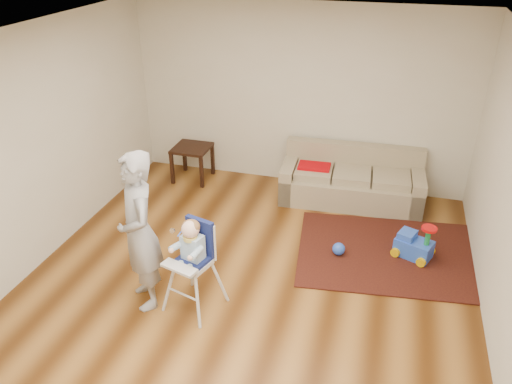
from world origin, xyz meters
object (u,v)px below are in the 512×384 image
(toy_ball, at_px, (339,249))
(high_chair, at_px, (193,266))
(sofa, at_px, (352,177))
(side_table, at_px, (193,163))
(ride_on_toy, at_px, (415,240))
(adult, at_px, (139,232))

(toy_ball, xyz_separation_m, high_chair, (-1.35, -1.32, 0.42))
(sofa, relative_size, toy_ball, 13.03)
(side_table, height_order, high_chair, high_chair)
(sofa, bearing_deg, high_chair, -118.62)
(side_table, bearing_deg, high_chair, -67.45)
(ride_on_toy, bearing_deg, sofa, 148.95)
(sofa, height_order, adult, adult)
(toy_ball, relative_size, high_chair, 0.15)
(toy_ball, bearing_deg, sofa, 90.92)
(side_table, bearing_deg, ride_on_toy, -20.32)
(side_table, xyz_separation_m, high_chair, (1.16, -2.80, 0.24))
(sofa, distance_m, ride_on_toy, 1.51)
(sofa, distance_m, toy_ball, 1.45)
(ride_on_toy, xyz_separation_m, high_chair, (-2.22, -1.54, 0.26))
(sofa, xyz_separation_m, adult, (-1.86, -2.80, 0.48))
(sofa, height_order, high_chair, high_chair)
(side_table, distance_m, adult, 2.98)
(side_table, distance_m, high_chair, 3.04)
(sofa, relative_size, high_chair, 1.92)
(high_chair, relative_size, adult, 0.61)
(sofa, bearing_deg, adult, -126.48)
(sofa, distance_m, high_chair, 3.05)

